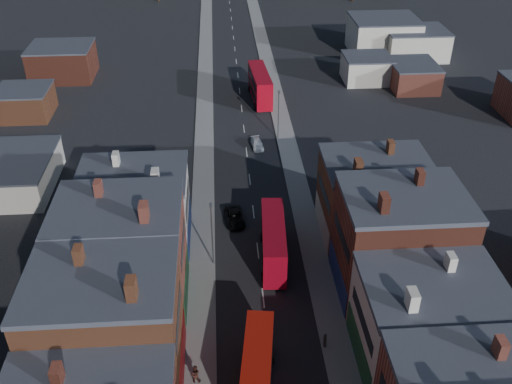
{
  "coord_description": "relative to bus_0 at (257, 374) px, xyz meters",
  "views": [
    {
      "loc": [
        -3.81,
        -20.26,
        41.85
      ],
      "look_at": [
        0.0,
        35.11,
        6.17
      ],
      "focal_mm": 40.0,
      "sensor_mm": 36.0,
      "label": 1
    }
  ],
  "objects": [
    {
      "name": "car_2",
      "position": [
        -1.0,
        25.85,
        -1.82
      ],
      "size": [
        2.67,
        5.03,
        1.35
      ],
      "primitive_type": "imported",
      "rotation": [
        0.0,
        0.0,
        0.09
      ],
      "color": "black",
      "rests_on": "ground"
    },
    {
      "name": "lamp_post_2",
      "position": [
        -3.7,
        17.83,
        2.21
      ],
      "size": [
        0.25,
        0.7,
        8.12
      ],
      "color": "slate",
      "rests_on": "ground"
    },
    {
      "name": "ped_3",
      "position": [
        6.8,
        4.79,
        -1.58
      ],
      "size": [
        0.42,
        0.93,
        1.59
      ],
      "primitive_type": "imported",
      "rotation": [
        0.0,
        0.0,
        1.57
      ],
      "color": "#56504A",
      "rests_on": "pavement_east"
    },
    {
      "name": "ped_1",
      "position": [
        -5.38,
        1.53,
        -1.42
      ],
      "size": [
        0.96,
        0.58,
        1.91
      ],
      "primitive_type": "imported",
      "rotation": [
        0.0,
        0.0,
        3.07
      ],
      "color": "#45231B",
      "rests_on": "pavement_west"
    },
    {
      "name": "pavement_east",
      "position": [
        8.0,
        37.83,
        -2.44
      ],
      "size": [
        3.0,
        200.0,
        0.12
      ],
      "primitive_type": "cube",
      "color": "gray",
      "rests_on": "ground"
    },
    {
      "name": "pavement_west",
      "position": [
        -5.0,
        37.83,
        -2.44
      ],
      "size": [
        3.0,
        200.0,
        0.12
      ],
      "primitive_type": "cube",
      "color": "gray",
      "rests_on": "ground"
    },
    {
      "name": "bus_2",
      "position": [
        5.0,
        63.44,
        0.37
      ],
      "size": [
        3.73,
        12.48,
        5.32
      ],
      "rotation": [
        0.0,
        0.0,
        0.07
      ],
      "color": "#990614",
      "rests_on": "ground"
    },
    {
      "name": "lamp_post_3",
      "position": [
        6.7,
        47.83,
        2.21
      ],
      "size": [
        0.25,
        0.7,
        8.12
      ],
      "color": "slate",
      "rests_on": "ground"
    },
    {
      "name": "bus_1",
      "position": [
        3.13,
        18.16,
        0.08
      ],
      "size": [
        3.3,
        11.21,
        4.78
      ],
      "rotation": [
        0.0,
        0.0,
        -0.06
      ],
      "color": "#A8091C",
      "rests_on": "ground"
    },
    {
      "name": "car_3",
      "position": [
        3.2,
        45.26,
        -1.92
      ],
      "size": [
        2.04,
        4.11,
        1.15
      ],
      "primitive_type": "imported",
      "rotation": [
        0.0,
        0.0,
        0.11
      ],
      "color": "white",
      "rests_on": "ground"
    },
    {
      "name": "bus_0",
      "position": [
        0.0,
        0.0,
        0.0
      ],
      "size": [
        3.84,
        10.95,
        4.63
      ],
      "rotation": [
        0.0,
        0.0,
        -0.13
      ],
      "color": "red",
      "rests_on": "ground"
    }
  ]
}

